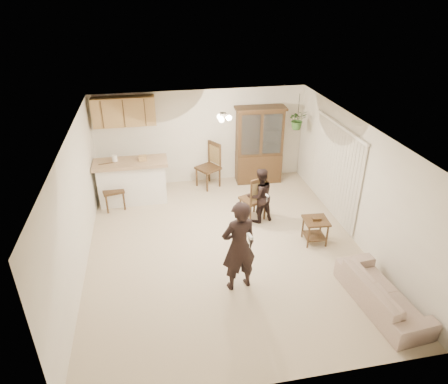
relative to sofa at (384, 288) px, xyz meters
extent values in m
plane|color=#C0A891|center=(-2.27, 2.15, -0.37)|extent=(6.50, 6.50, 0.00)
cube|color=white|center=(-2.27, 2.15, 2.13)|extent=(5.50, 6.50, 0.02)
cube|color=white|center=(-2.27, 5.40, 0.88)|extent=(5.50, 0.02, 2.50)
cube|color=white|center=(-2.27, -1.10, 0.88)|extent=(5.50, 0.02, 2.50)
cube|color=white|center=(-5.02, 2.15, 0.88)|extent=(0.02, 6.50, 2.50)
cube|color=white|center=(0.48, 2.15, 0.88)|extent=(0.02, 6.50, 2.50)
cube|color=white|center=(-4.12, 4.50, 0.13)|extent=(1.60, 0.55, 1.00)
cube|color=tan|center=(-4.12, 4.50, 0.68)|extent=(1.75, 0.70, 0.08)
cube|color=#9C7144|center=(-4.17, 5.22, 1.73)|extent=(1.50, 0.34, 0.70)
imported|color=#2B5923|center=(0.03, 4.55, 1.48)|extent=(0.43, 0.37, 0.48)
cylinder|color=black|center=(0.03, 4.55, 1.81)|extent=(0.01, 0.01, 0.65)
imported|color=beige|center=(0.00, 0.00, 0.00)|extent=(0.90, 1.93, 0.73)
imported|color=black|center=(-2.26, 0.93, 0.53)|extent=(0.73, 0.56, 1.80)
imported|color=black|center=(-1.30, 3.04, 0.31)|extent=(0.77, 0.67, 1.35)
cube|color=#362413|center=(-0.78, 5.08, 0.04)|extent=(1.23, 0.55, 0.81)
cube|color=#362413|center=(-0.78, 5.08, 1.04)|extent=(1.23, 0.49, 1.21)
cube|color=silver|center=(-0.78, 5.08, 1.04)|extent=(1.05, 0.08, 1.06)
cube|color=#362413|center=(-0.78, 5.08, 1.67)|extent=(1.33, 0.57, 0.06)
cube|color=#362413|center=(-0.39, 1.99, 0.16)|extent=(0.53, 0.53, 0.04)
cube|color=#362413|center=(-0.39, 1.99, -0.22)|extent=(0.44, 0.44, 0.03)
cube|color=#362413|center=(-0.39, 1.99, 0.21)|extent=(0.19, 0.13, 0.06)
cube|color=#362413|center=(-4.59, 4.26, 0.12)|extent=(0.58, 0.58, 0.05)
cube|color=#997A4C|center=(-4.59, 4.26, 0.41)|extent=(0.36, 0.12, 0.42)
cube|color=#362413|center=(-4.59, 4.26, 0.69)|extent=(0.44, 0.14, 0.08)
cube|color=#362413|center=(-2.18, 4.98, 0.16)|extent=(0.73, 0.73, 0.06)
cube|color=#997A4C|center=(-2.18, 4.98, 0.48)|extent=(0.24, 0.36, 0.46)
cube|color=#362413|center=(-2.18, 4.98, 0.78)|extent=(0.29, 0.44, 0.09)
cube|color=#362413|center=(-1.42, 3.18, 0.12)|extent=(0.63, 0.63, 0.05)
cube|color=#997A4C|center=(-1.42, 3.18, 0.42)|extent=(0.35, 0.17, 0.42)
cube|color=#362413|center=(-1.42, 3.18, 0.69)|extent=(0.43, 0.20, 0.08)
cube|color=white|center=(-2.18, 0.53, 0.96)|extent=(0.08, 0.16, 0.05)
cube|color=white|center=(-1.23, 2.75, 0.43)|extent=(0.06, 0.12, 0.03)
camera|label=1|loc=(-3.56, -4.52, 4.50)|focal=32.00mm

